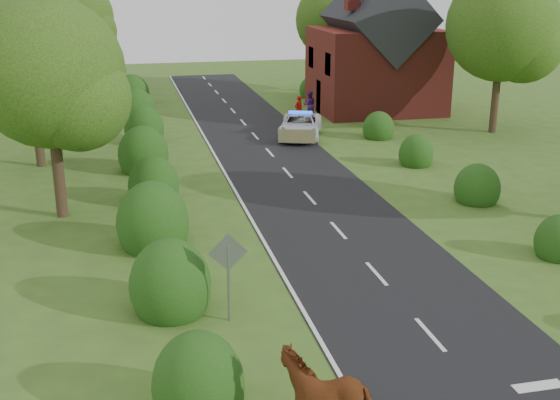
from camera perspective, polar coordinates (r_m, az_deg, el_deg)
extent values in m
plane|color=#425D24|center=(19.15, 12.10, -10.69)|extent=(120.00, 120.00, 0.00)
cube|color=black|center=(32.32, 1.03, 1.75)|extent=(6.00, 70.00, 0.02)
cube|color=white|center=(19.14, 12.10, -10.62)|extent=(0.12, 1.80, 0.01)
cube|color=white|center=(22.43, 7.85, -5.94)|extent=(0.12, 1.80, 0.01)
cube|color=white|center=(25.92, 4.76, -2.46)|extent=(0.12, 1.80, 0.01)
cube|color=white|center=(29.54, 2.43, 0.18)|extent=(0.12, 1.80, 0.01)
cube|color=white|center=(33.24, 0.61, 2.24)|extent=(0.12, 1.80, 0.01)
cube|color=white|center=(37.01, -0.84, 3.89)|extent=(0.12, 1.80, 0.01)
cube|color=white|center=(40.82, -2.03, 5.22)|extent=(0.12, 1.80, 0.01)
cube|color=white|center=(44.67, -3.01, 6.33)|extent=(0.12, 1.80, 0.01)
cube|color=white|center=(48.54, -3.85, 7.26)|extent=(0.12, 1.80, 0.01)
cube|color=white|center=(52.43, -4.56, 8.05)|extent=(0.12, 1.80, 0.01)
cube|color=white|center=(56.33, -5.18, 8.73)|extent=(0.12, 1.80, 0.01)
cube|color=white|center=(60.25, -5.72, 9.32)|extent=(0.12, 1.80, 0.01)
cube|color=white|center=(64.18, -6.19, 9.84)|extent=(0.12, 1.80, 0.01)
cube|color=white|center=(31.76, -4.06, 1.44)|extent=(0.12, 70.00, 0.01)
cube|color=white|center=(17.68, 20.24, -14.00)|extent=(1.20, 0.35, 0.01)
ellipsoid|color=#1F460F|center=(15.61, -6.65, -14.72)|extent=(2.00, 2.10, 2.40)
ellipsoid|color=#1F460F|center=(19.95, -8.90, -6.89)|extent=(2.30, 2.41, 2.70)
ellipsoid|color=#1F460F|center=(24.54, -10.29, -1.91)|extent=(2.50, 2.62, 3.00)
ellipsoid|color=#1F460F|center=(29.34, -10.23, 1.14)|extent=(2.10, 2.20, 2.50)
ellipsoid|color=#1F460F|center=(34.13, -11.04, 3.62)|extent=(2.40, 2.52, 2.80)
ellipsoid|color=#1F460F|center=(40.00, -10.97, 5.65)|extent=(2.20, 2.31, 2.60)
ellipsoid|color=#1F460F|center=(45.87, -11.56, 7.21)|extent=(2.30, 2.41, 2.70)
ellipsoid|color=#1F460F|center=(51.77, -11.90, 8.43)|extent=(2.40, 2.52, 2.80)
ellipsoid|color=#1F460F|center=(25.13, 21.72, -3.20)|extent=(1.60, 1.68, 1.90)
ellipsoid|color=#1F460F|center=(30.02, 15.72, 0.91)|extent=(1.90, 2.00, 2.10)
ellipsoid|color=#1F460F|center=(35.16, 10.99, 3.67)|extent=(1.70, 1.78, 2.00)
ellipsoid|color=#1F460F|center=(40.66, 8.01, 5.77)|extent=(1.80, 1.89, 2.00)
ellipsoid|color=#1F460F|center=(53.69, 2.49, 8.89)|extent=(1.70, 1.78, 2.00)
cylinder|color=#332316|center=(28.12, -17.60, 2.57)|extent=(0.44, 0.44, 3.96)
sphere|color=#1A4014|center=(27.43, -18.31, 9.83)|extent=(5.60, 5.60, 5.60)
sphere|color=#5B7F20|center=(26.94, -16.13, 7.95)|extent=(3.92, 3.92, 3.92)
cylinder|color=#332316|center=(36.05, -19.11, 5.52)|extent=(0.44, 0.44, 3.74)
sphere|color=#1A4014|center=(35.52, -19.68, 10.87)|extent=(5.60, 5.60, 5.60)
sphere|color=#5B7F20|center=(34.97, -18.02, 9.53)|extent=(3.92, 3.92, 3.92)
cylinder|color=#332316|center=(45.91, -19.90, 8.65)|extent=(0.44, 0.44, 4.84)
sphere|color=#1A4014|center=(45.48, -20.51, 14.11)|extent=(6.80, 6.80, 6.80)
sphere|color=#5B7F20|center=(44.75, -18.91, 12.81)|extent=(4.76, 4.76, 4.76)
cylinder|color=#332316|center=(55.61, -16.18, 10.13)|extent=(0.44, 0.44, 4.18)
sphere|color=#1A4014|center=(55.26, -16.53, 14.03)|extent=(6.00, 6.00, 6.00)
sphere|color=#5B7F20|center=(54.68, -15.35, 13.09)|extent=(4.20, 4.20, 4.20)
cylinder|color=#332316|center=(43.43, 17.12, 8.15)|extent=(0.44, 0.44, 4.40)
sphere|color=#1A4014|center=(42.98, 17.62, 13.40)|extent=(6.40, 6.40, 6.40)
sphere|color=#5B7F20|center=(43.08, 19.24, 11.91)|extent=(4.48, 4.48, 4.48)
cylinder|color=#332316|center=(56.05, 4.37, 10.72)|extent=(0.44, 0.44, 3.96)
sphere|color=#1A4014|center=(55.71, 4.46, 14.40)|extent=(6.00, 6.00, 6.00)
sphere|color=#5B7F20|center=(55.53, 5.69, 13.42)|extent=(4.20, 4.20, 4.20)
cylinder|color=gray|center=(19.03, -4.18, -6.79)|extent=(0.08, 0.08, 2.20)
cube|color=gray|center=(18.67, -4.24, -4.28)|extent=(1.06, 0.04, 1.06)
cube|color=maroon|center=(48.61, 7.78, 10.41)|extent=(8.00, 7.00, 5.50)
cube|color=black|center=(48.28, 7.96, 14.46)|extent=(5.94, 7.40, 5.94)
imported|color=silver|center=(40.50, 1.66, 6.07)|extent=(3.71, 5.36, 1.36)
cube|color=yellow|center=(38.10, 1.39, 5.20)|extent=(1.94, 0.71, 0.75)
cube|color=blue|center=(40.35, 1.67, 7.13)|extent=(1.37, 0.70, 0.14)
imported|color=#A60E07|center=(44.26, 1.53, 7.36)|extent=(0.76, 0.69, 1.75)
imported|color=#3F1B74|center=(45.98, 2.41, 7.74)|extent=(0.90, 0.74, 1.72)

